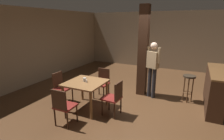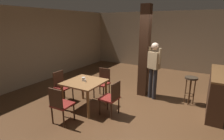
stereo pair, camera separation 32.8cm
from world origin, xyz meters
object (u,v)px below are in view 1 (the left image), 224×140
Objects in this scene: dining_table at (86,86)px; bar_counter at (214,88)px; salt_shaker at (87,81)px; chair_west at (61,86)px; napkin_cup at (85,80)px; standing_person at (153,66)px; chair_south at (63,105)px; bar_stool_near at (189,82)px; chair_east at (114,97)px; chair_north at (102,81)px.

bar_counter is at bearing 27.24° from dining_table.
bar_counter is at bearing 28.11° from salt_shaker.
salt_shaker is (0.91, -0.04, 0.29)m from chair_west.
napkin_cup is 0.06× the size of standing_person.
standing_person is at bearing 59.92° from chair_south.
standing_person is 2.15× the size of bar_stool_near.
salt_shaker is (0.10, -0.05, -0.01)m from napkin_cup.
chair_west is at bearing -178.85° from napkin_cup.
chair_east is at bearing -144.49° from bar_counter.
bar_counter is (3.10, 2.53, 0.03)m from chair_south.
chair_east is 0.52× the size of standing_person.
chair_north is 1.61m from standing_person.
chair_south is (0.87, -0.93, 0.00)m from chair_west.
chair_west is at bearing 133.09° from chair_south.
chair_north is at bearing 89.43° from chair_south.
chair_north is at bearing 44.06° from chair_west.
chair_south is 1.00× the size of chair_north.
dining_table is 2.98m from bar_stool_near.
chair_east is at bearing -0.66° from chair_west.
napkin_cup is at bearing 93.22° from chair_south.
bar_stool_near is at bearing 33.97° from dining_table.
bar_counter is (1.69, 0.09, -0.47)m from standing_person.
chair_south is at bearing -89.10° from dining_table.
chair_west is 1.11× the size of bar_stool_near.
chair_south is at bearing -140.84° from bar_counter.
standing_person is at bearing -176.89° from bar_counter.
napkin_cup reaches higher than bar_stool_near.
dining_table is 1.23× the size of bar_stool_near.
chair_north is at bearing -166.53° from bar_counter.
standing_person reaches higher than dining_table.
chair_east and chair_south have the same top height.
chair_south is at bearing -46.91° from chair_west.
salt_shaker is (0.06, -0.03, 0.16)m from dining_table.
standing_person is at bearing -171.68° from bar_stool_near.
chair_west reaches higher than bar_stool_near.
dining_table is 0.87m from chair_west.
bar_counter is (3.06, 1.63, -0.26)m from salt_shaker.
dining_table is 0.93m from chair_south.
chair_east is at bearing 47.43° from chair_south.
salt_shaker is 0.04× the size of bar_counter.
chair_west is 4.28m from bar_counter.
chair_west is at bearing -153.50° from bar_stool_near.
bar_stool_near is (-0.65, 0.06, 0.06)m from bar_counter.
bar_stool_near is at bearing 33.19° from napkin_cup.
chair_north reaches higher than salt_shaker.
napkin_cup is 0.11m from salt_shaker.
napkin_cup is at bearing -146.81° from bar_stool_near.
chair_west reaches higher than salt_shaker.
chair_east and chair_north have the same top height.
dining_table is at bearing -146.03° from bar_stool_near.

